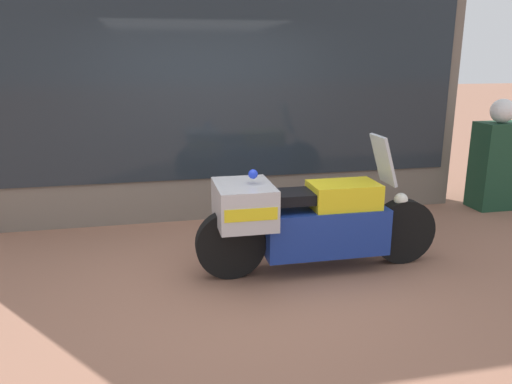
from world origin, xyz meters
The scene contains 6 objects.
ground_plane centered at (0.00, 0.00, 0.00)m, with size 60.00×60.00×0.00m, color #8E604C.
shop_building centered at (-0.41, 2.00, 1.88)m, with size 6.84×0.55×3.74m.
window_display centered at (0.35, 2.03, 0.44)m, with size 5.55×0.30×1.80m.
paramedic_motorcycle centered at (0.72, 0.01, 0.53)m, with size 2.44×0.70×1.33m.
utility_cabinet centered at (4.01, 1.50, 0.60)m, with size 0.73×0.42×1.19m, color #193D28.
white_helmet centered at (3.90, 1.46, 1.35)m, with size 0.32×0.32×0.32m, color white.
Camera 1 is at (-0.70, -4.36, 2.06)m, focal length 35.00 mm.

